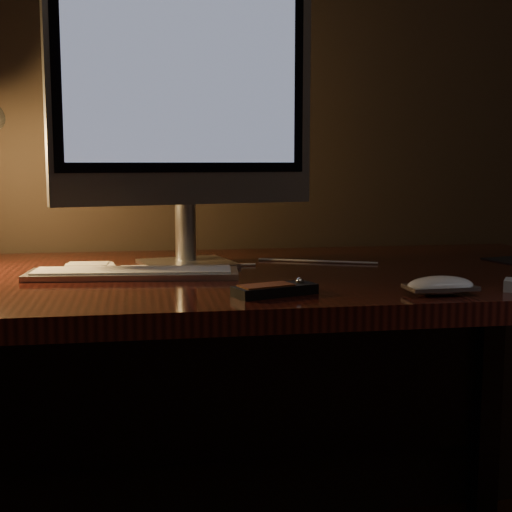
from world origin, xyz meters
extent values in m
cube|color=black|center=(0.00, 2.26, 1.35)|extent=(4.00, 0.02, 2.70)
cube|color=#3A120D|center=(0.00, 1.85, 0.73)|extent=(1.60, 0.75, 0.04)
cube|color=black|center=(0.75, 2.18, 0.35)|extent=(0.06, 0.06, 0.71)
cube|color=black|center=(0.00, 2.20, 0.45)|extent=(1.48, 0.02, 0.51)
cube|color=silver|center=(-0.07, 1.96, 0.75)|extent=(0.22, 0.20, 0.01)
cylinder|color=silver|center=(-0.07, 1.99, 0.82)|extent=(0.05, 0.05, 0.12)
cube|color=silver|center=(-0.07, 1.96, 1.11)|extent=(0.56, 0.17, 0.46)
cube|color=black|center=(-0.07, 1.94, 1.14)|extent=(0.52, 0.13, 0.39)
cube|color=#95A3CC|center=(-0.07, 1.94, 1.14)|extent=(0.48, 0.12, 0.35)
cube|color=silver|center=(-0.18, 1.82, 0.76)|extent=(0.41, 0.15, 0.02)
ellipsoid|color=white|center=(0.32, 1.55, 0.76)|extent=(0.12, 0.06, 0.02)
cube|color=black|center=(0.05, 1.59, 0.76)|extent=(0.15, 0.10, 0.02)
cube|color=#682E12|center=(0.05, 1.59, 0.77)|extent=(0.10, 0.07, 0.00)
sphere|color=silver|center=(0.05, 1.59, 0.77)|extent=(0.02, 0.02, 0.02)
cube|color=white|center=(-0.28, 1.99, 0.75)|extent=(0.10, 0.07, 0.01)
cylinder|color=white|center=(0.07, 1.94, 0.75)|extent=(0.53, 0.15, 0.00)
camera|label=1|loc=(-0.17, 0.44, 0.97)|focal=50.00mm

